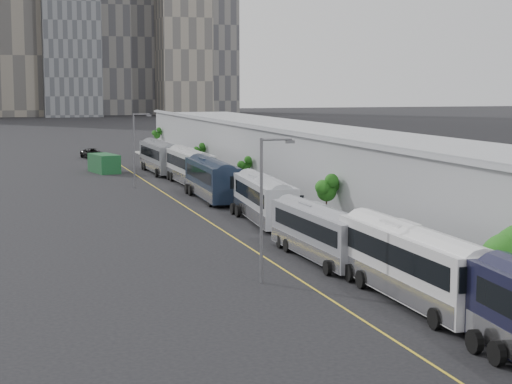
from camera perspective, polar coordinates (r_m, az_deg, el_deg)
name	(u,v)px	position (r m, az deg, el deg)	size (l,w,h in m)	color
sidewalk	(370,232)	(66.04, 7.58, -2.66)	(10.00, 170.00, 0.12)	gray
lane_line	(238,240)	(62.49, -1.24, -3.21)	(0.12, 160.00, 0.02)	gold
depot	(418,186)	(67.28, 10.72, 0.43)	(12.45, 160.40, 7.20)	gray
bus_2	(413,270)	(45.31, 10.43, -5.15)	(3.03, 13.63, 3.98)	silver
bus_3	(320,237)	(55.30, 4.30, -3.03)	(2.75, 12.12, 3.53)	gray
bus_4	(264,203)	(70.22, 0.53, -0.74)	(3.66, 13.15, 3.79)	#AAADB4
bus_5	(212,183)	(84.32, -2.98, 0.63)	(3.18, 13.75, 4.00)	#162032
bus_6	(190,169)	(97.39, -4.46, 1.51)	(3.07, 13.85, 4.04)	#BBBBBD
bus_7	(160,160)	(110.45, -6.40, 2.16)	(3.10, 14.06, 4.10)	slate
tree_1	(509,253)	(42.99, 16.51, -3.94)	(2.87, 2.87, 4.64)	black
tree_2	(327,189)	(65.78, 4.73, 0.19)	(1.53, 1.53, 4.11)	black
tree_3	(245,167)	(87.93, -0.76, 1.65)	(1.12, 1.12, 3.48)	black
tree_4	(199,152)	(107.73, -3.79, 2.67)	(1.13, 1.13, 3.53)	black
tree_5	(157,135)	(136.79, -6.62, 3.80)	(1.11, 1.11, 4.05)	black
street_lamp_near	(265,199)	(48.39, 0.59, -0.47)	(2.04, 0.22, 8.29)	#59595E
street_lamp_far	(136,145)	(94.51, -8.01, 3.15)	(2.04, 0.22, 8.17)	#59595E
shipping_container	(104,163)	(112.04, -10.09, 1.89)	(2.60, 5.72, 2.38)	#154422
suv	(93,153)	(134.10, -10.84, 2.54)	(2.54, 5.51, 1.53)	black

